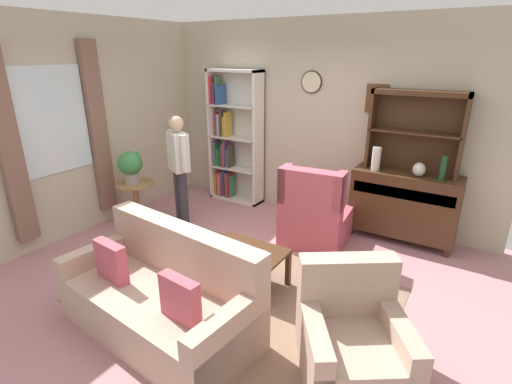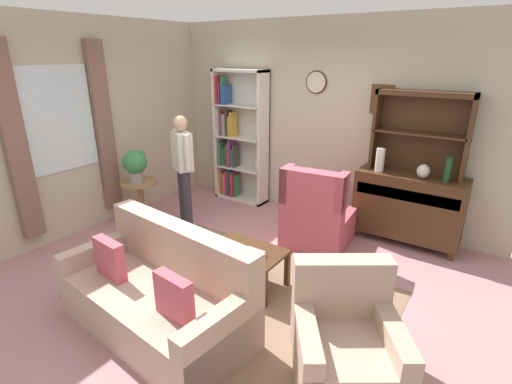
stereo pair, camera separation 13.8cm
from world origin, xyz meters
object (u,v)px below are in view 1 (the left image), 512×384
object	(u,v)px
book_stack	(255,253)
vase_tall	(376,159)
bottle_wine	(443,168)
wingback_chair	(314,216)
armchair_floral	(352,344)
potted_plant_large	(131,165)
potted_plant_small	(143,226)
plant_stand	(136,199)
vase_round	(419,169)
coffee_table	(247,255)
sideboard_hutch	(417,121)
person_reading	(179,164)
sideboard	(404,204)
bookshelf	(231,141)
couch_floral	(163,298)

from	to	relation	value
book_stack	vase_tall	bearing A→B (deg)	72.34
bottle_wine	wingback_chair	world-z (taller)	bottle_wine
bottle_wine	armchair_floral	xyz separation A→B (m)	(-0.19, -2.46, -0.78)
vase_tall	potted_plant_large	world-z (taller)	vase_tall
potted_plant_small	plant_stand	bearing A→B (deg)	145.47
vase_round	potted_plant_large	size ratio (longest dim) A/B	0.37
potted_plant_large	coffee_table	bearing A→B (deg)	-10.90
vase_tall	potted_plant_large	xyz separation A→B (m)	(-2.91, -1.45, -0.18)
plant_stand	vase_tall	bearing A→B (deg)	25.87
vase_round	coffee_table	size ratio (longest dim) A/B	0.21
wingback_chair	potted_plant_large	size ratio (longest dim) A/B	2.30
vase_round	book_stack	bearing A→B (deg)	-120.33
sideboard_hutch	person_reading	world-z (taller)	sideboard_hutch
sideboard	bookshelf	bearing A→B (deg)	178.29
bookshelf	potted_plant_large	distance (m)	1.70
bottle_wine	person_reading	bearing A→B (deg)	-160.72
vase_round	potted_plant_large	distance (m)	3.73
sideboard_hutch	potted_plant_small	distance (m)	3.76
plant_stand	potted_plant_large	bearing A→B (deg)	-79.55
vase_round	coffee_table	world-z (taller)	vase_round
bottle_wine	couch_floral	distance (m)	3.42
bookshelf	plant_stand	size ratio (longest dim) A/B	3.35
wingback_chair	person_reading	world-z (taller)	person_reading
person_reading	armchair_floral	bearing A→B (deg)	-24.97
coffee_table	wingback_chair	bearing A→B (deg)	79.94
potted_plant_small	book_stack	world-z (taller)	book_stack
bottle_wine	armchair_floral	distance (m)	2.59
bottle_wine	book_stack	distance (m)	2.44
vase_tall	couch_floral	distance (m)	3.10
sideboard	vase_round	xyz separation A→B (m)	(0.13, -0.07, 0.50)
vase_round	plant_stand	xyz separation A→B (m)	(-3.44, -1.43, -0.62)
vase_tall	wingback_chair	xyz separation A→B (m)	(-0.53, -0.64, -0.68)
book_stack	person_reading	bearing A→B (deg)	154.85
vase_round	bottle_wine	distance (m)	0.27
plant_stand	coffee_table	distance (m)	2.22
potted_plant_large	couch_floral	bearing A→B (deg)	-35.93
couch_floral	potted_plant_large	distance (m)	2.43
potted_plant_small	bookshelf	bearing A→B (deg)	84.24
vase_tall	potted_plant_large	bearing A→B (deg)	-153.54
bookshelf	potted_plant_large	size ratio (longest dim) A/B	4.61
potted_plant_large	book_stack	distance (m)	2.39
sideboard	person_reading	world-z (taller)	person_reading
vase_tall	coffee_table	world-z (taller)	vase_tall
vase_round	book_stack	world-z (taller)	vase_round
bottle_wine	sideboard	bearing A→B (deg)	167.11
wingback_chair	potted_plant_small	bearing A→B (deg)	-153.33
sideboard_hutch	bottle_wine	world-z (taller)	sideboard_hutch
potted_plant_large	plant_stand	bearing A→B (deg)	100.45
wingback_chair	person_reading	size ratio (longest dim) A/B	0.67
vase_tall	bottle_wine	xyz separation A→B (m)	(0.78, -0.01, 0.00)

